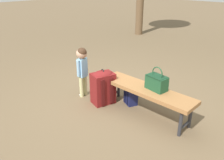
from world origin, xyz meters
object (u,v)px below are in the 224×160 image
object	(u,v)px
park_bench	(146,91)
handbag	(157,82)
backpack_large	(103,86)
child_standing	(82,65)
backpack_small	(131,94)

from	to	relation	value
park_bench	handbag	xyz separation A→B (m)	(-0.14, -0.06, 0.18)
handbag	backpack_large	world-z (taller)	handbag
park_bench	backpack_large	bearing A→B (deg)	16.60
park_bench	child_standing	world-z (taller)	child_standing
park_bench	backpack_large	distance (m)	0.77
park_bench	child_standing	distance (m)	1.23
backpack_large	backpack_small	xyz separation A→B (m)	(-0.38, -0.30, -0.12)
park_bench	backpack_small	distance (m)	0.42
child_standing	handbag	bearing A→B (deg)	-164.83
handbag	backpack_small	bearing A→B (deg)	-2.06
handbag	child_standing	xyz separation A→B (m)	(1.32, 0.36, 0.04)
park_bench	child_standing	size ratio (longest dim) A/B	1.74
handbag	backpack_large	size ratio (longest dim) A/B	0.59
handbag	backpack_large	distance (m)	0.96
child_standing	backpack_large	size ratio (longest dim) A/B	1.47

